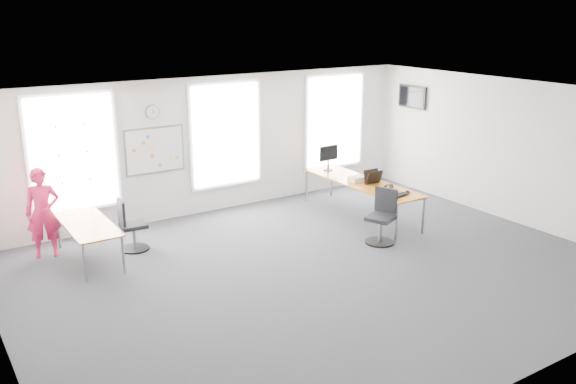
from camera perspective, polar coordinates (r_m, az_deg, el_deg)
floor at (r=10.69m, az=2.84°, el=-7.35°), size 10.00×10.00×0.00m
ceiling at (r=9.86m, az=3.09°, el=8.78°), size 10.00×10.00×0.00m
wall_back at (r=13.52m, az=-7.03°, el=4.40°), size 10.00×0.00×10.00m
wall_front at (r=7.50m, az=21.24°, el=-6.88°), size 10.00×0.00×10.00m
wall_right at (r=13.63m, az=20.31°, el=3.58°), size 0.00×10.00×10.00m
window_left at (r=12.47m, az=-19.49°, el=3.45°), size 1.60×0.06×2.20m
window_mid at (r=13.58m, az=-5.86°, el=5.36°), size 1.60×0.06×2.20m
window_right at (r=15.15m, az=4.33°, el=6.59°), size 1.60×0.06×2.20m
desk_right at (r=13.30m, az=6.83°, el=0.77°), size 0.85×3.20×0.78m
desk_left at (r=11.46m, az=-18.25°, el=-3.06°), size 0.77×1.93×0.70m
chair_right at (r=11.91m, az=8.77°, el=-2.55°), size 0.63×0.63×1.06m
chair_left at (r=11.77m, az=-14.53°, el=-3.27°), size 0.54×0.54×1.01m
person at (r=11.87m, az=-21.94°, el=-1.81°), size 0.68×0.53×1.66m
whiteboard at (r=12.96m, az=-12.35°, el=3.83°), size 1.20×0.03×0.90m
wall_clock at (r=12.81m, az=-12.57°, el=7.32°), size 0.30×0.04×0.30m
tv at (r=15.40m, az=11.55°, el=8.73°), size 0.06×0.90×0.55m
keyboard at (r=12.35m, az=10.26°, el=-0.33°), size 0.52×0.31×0.02m
mouse at (r=12.62m, az=11.11°, el=0.04°), size 0.08×0.12×0.04m
lens_cap at (r=12.73m, az=9.59°, el=0.18°), size 0.06×0.06×0.01m
headphones at (r=12.76m, az=9.37°, el=0.46°), size 0.19×0.10×0.11m
laptop_sleeve at (r=13.11m, az=7.94°, el=1.40°), size 0.38×0.21×0.30m
paper_stack at (r=13.25m, az=6.45°, el=1.21°), size 0.34×0.26×0.11m
monitor at (r=14.07m, az=3.83°, el=3.44°), size 0.53×0.21×0.58m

